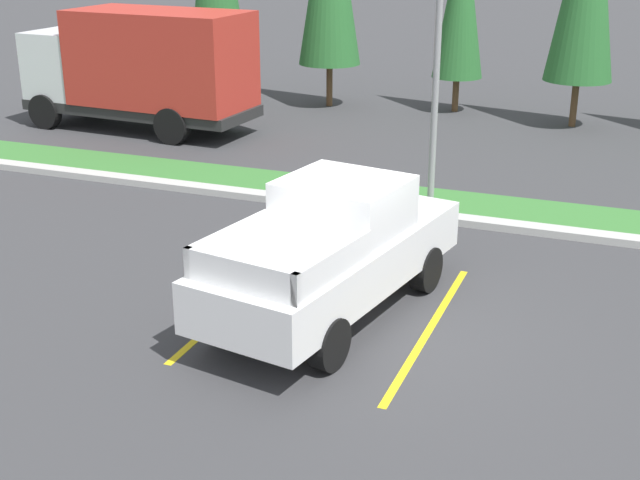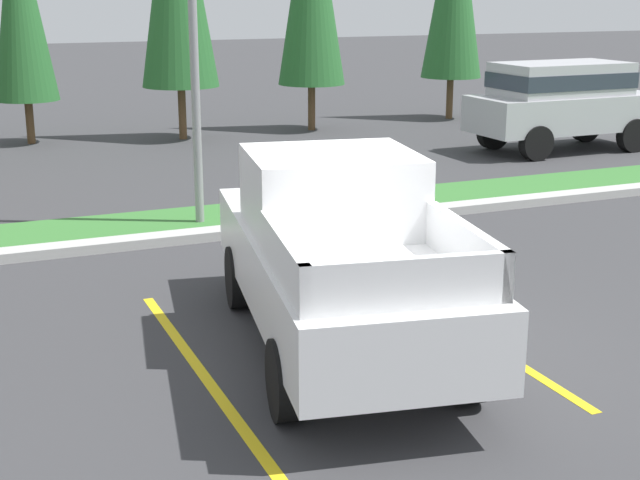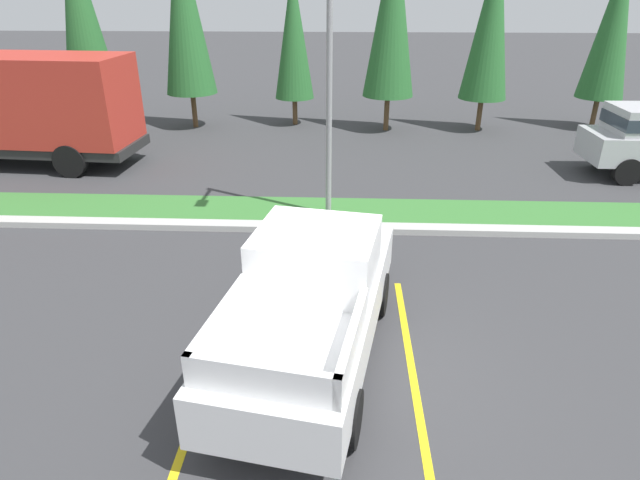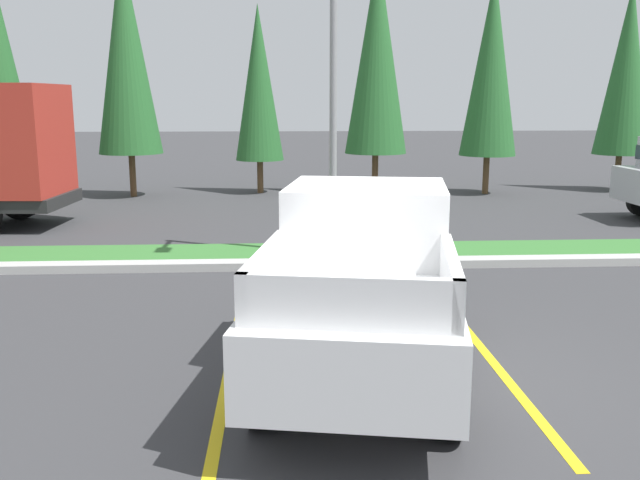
% 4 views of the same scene
% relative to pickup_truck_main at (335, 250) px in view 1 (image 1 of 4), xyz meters
% --- Properties ---
extents(ground_plane, '(120.00, 120.00, 0.00)m').
position_rel_pickup_truck_main_xyz_m(ground_plane, '(0.27, -0.19, -1.04)').
color(ground_plane, '#38383A').
extents(parking_line_near, '(0.12, 4.80, 0.01)m').
position_rel_pickup_truck_main_xyz_m(parking_line_near, '(-1.56, -0.05, -1.04)').
color(parking_line_near, yellow).
rests_on(parking_line_near, ground).
extents(parking_line_far, '(0.12, 4.80, 0.01)m').
position_rel_pickup_truck_main_xyz_m(parking_line_far, '(1.54, -0.05, -1.04)').
color(parking_line_far, yellow).
rests_on(parking_line_far, ground).
extents(curb_strip, '(56.00, 0.40, 0.15)m').
position_rel_pickup_truck_main_xyz_m(curb_strip, '(0.27, 4.81, -0.97)').
color(curb_strip, '#B2B2AD').
rests_on(curb_strip, ground).
extents(grass_median, '(56.00, 1.80, 0.06)m').
position_rel_pickup_truck_main_xyz_m(grass_median, '(0.27, 5.91, -1.01)').
color(grass_median, '#387533').
rests_on(grass_median, ground).
extents(pickup_truck_main, '(2.79, 5.47, 2.10)m').
position_rel_pickup_truck_main_xyz_m(pickup_truck_main, '(0.00, 0.00, 0.00)').
color(pickup_truck_main, black).
rests_on(pickup_truck_main, ground).
extents(cargo_truck_distant, '(6.94, 2.87, 3.40)m').
position_rel_pickup_truck_main_xyz_m(cargo_truck_distant, '(-9.40, 9.58, 0.81)').
color(cargo_truck_distant, black).
rests_on(cargo_truck_distant, ground).
extents(street_light, '(0.24, 1.49, 6.72)m').
position_rel_pickup_truck_main_xyz_m(street_light, '(0.06, 5.55, 2.87)').
color(street_light, gray).
rests_on(street_light, ground).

